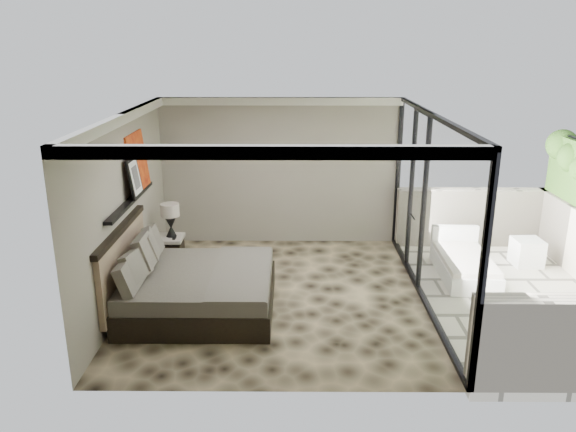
{
  "coord_description": "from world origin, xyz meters",
  "views": [
    {
      "loc": [
        0.23,
        -7.95,
        3.79
      ],
      "look_at": [
        0.17,
        0.4,
        1.17
      ],
      "focal_mm": 35.0,
      "sensor_mm": 36.0,
      "label": 1
    }
  ],
  "objects_px": {
    "nightstand": "(170,252)",
    "lounger": "(464,264)",
    "bed": "(192,287)",
    "table_lamp": "(170,216)",
    "ottoman": "(527,252)"
  },
  "relations": [
    {
      "from": "table_lamp",
      "to": "ottoman",
      "type": "xyz_separation_m",
      "value": [
        6.24,
        -0.0,
        -0.66
      ]
    },
    {
      "from": "nightstand",
      "to": "table_lamp",
      "type": "xyz_separation_m",
      "value": [
        0.04,
        0.03,
        0.66
      ]
    },
    {
      "from": "table_lamp",
      "to": "ottoman",
      "type": "height_order",
      "value": "table_lamp"
    },
    {
      "from": "nightstand",
      "to": "table_lamp",
      "type": "bearing_deg",
      "value": 16.52
    },
    {
      "from": "bed",
      "to": "table_lamp",
      "type": "height_order",
      "value": "bed"
    },
    {
      "from": "nightstand",
      "to": "table_lamp",
      "type": "relative_size",
      "value": 0.82
    },
    {
      "from": "ottoman",
      "to": "bed",
      "type": "bearing_deg",
      "value": -162.62
    },
    {
      "from": "nightstand",
      "to": "lounger",
      "type": "relative_size",
      "value": 0.29
    },
    {
      "from": "nightstand",
      "to": "ottoman",
      "type": "distance_m",
      "value": 6.28
    },
    {
      "from": "table_lamp",
      "to": "lounger",
      "type": "height_order",
      "value": "table_lamp"
    },
    {
      "from": "ottoman",
      "to": "lounger",
      "type": "distance_m",
      "value": 1.32
    },
    {
      "from": "nightstand",
      "to": "ottoman",
      "type": "xyz_separation_m",
      "value": [
        6.28,
        0.03,
        -0.0
      ]
    },
    {
      "from": "ottoman",
      "to": "lounger",
      "type": "xyz_separation_m",
      "value": [
        -1.24,
        -0.46,
        -0.04
      ]
    },
    {
      "from": "bed",
      "to": "ottoman",
      "type": "relative_size",
      "value": 4.64
    },
    {
      "from": "nightstand",
      "to": "ottoman",
      "type": "bearing_deg",
      "value": -23.2
    }
  ]
}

